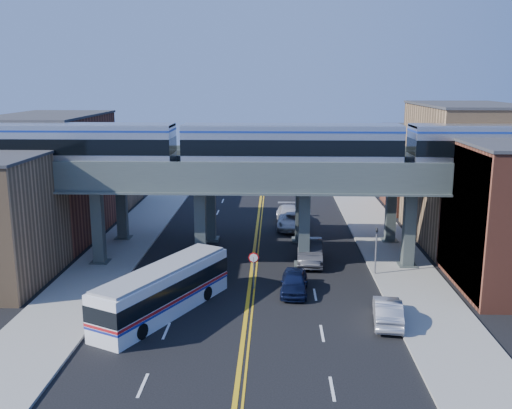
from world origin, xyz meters
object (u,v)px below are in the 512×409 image
car_lane_b (310,251)px  stop_sign (254,265)px  traffic_signal (376,246)px  car_lane_a (294,282)px  transit_train (291,146)px  car_parked_curb (388,311)px  car_lane_c (292,221)px  transit_bus (164,291)px  car_lane_d (289,215)px

car_lane_b → stop_sign: bearing=-123.0°
traffic_signal → car_lane_a: bearing=-149.1°
transit_train → car_parked_curb: bearing=-62.0°
stop_sign → car_lane_c: size_ratio=0.48×
transit_bus → car_lane_a: (8.20, 3.75, -0.70)m
car_lane_a → car_parked_curb: car_lane_a is taller
stop_sign → transit_bus: bearing=-140.8°
transit_bus → car_lane_b: (9.64, 10.38, -0.56)m
transit_train → car_lane_a: transit_train is taller
car_lane_d → car_parked_curb: (5.34, -23.75, -0.11)m
transit_train → car_lane_c: transit_train is taller
transit_bus → car_lane_a: size_ratio=2.45×
transit_bus → car_parked_curb: size_ratio=2.40×
transit_train → car_lane_c: bearing=87.5°
stop_sign → traffic_signal: size_ratio=0.64×
transit_bus → car_parked_curb: (13.61, -1.05, -0.71)m
traffic_signal → car_lane_c: (-5.77, 13.48, -1.55)m
stop_sign → car_lane_b: 7.36m
transit_bus → transit_train: bearing=-13.8°
transit_train → car_lane_c: (0.50, 11.48, -8.63)m
transit_train → car_lane_c: 14.37m
transit_bus → car_lane_b: transit_bus is taller
car_lane_b → car_lane_d: (-1.37, 12.33, -0.05)m
traffic_signal → transit_train: bearing=162.3°
car_parked_curb → transit_train: bearing=-54.8°
car_lane_c → car_parked_curb: bearing=-69.2°
stop_sign → traffic_signal: 9.41m
transit_train → car_parked_curb: size_ratio=10.95×
car_lane_a → car_lane_b: bearing=81.5°
car_lane_a → car_parked_curb: size_ratio=0.98×
transit_train → car_parked_curb: 14.66m
transit_train → car_lane_b: transit_train is taller
transit_train → stop_sign: bearing=-117.7°
car_lane_c → car_parked_curb: (5.07, -21.94, -0.00)m
stop_sign → transit_bus: 6.99m
traffic_signal → car_lane_a: 7.29m
car_lane_a → stop_sign: bearing=170.4°
transit_train → car_lane_d: bearing=89.0°
stop_sign → car_lane_d: stop_sign is taller
transit_train → car_lane_a: bearing=-88.4°
stop_sign → car_lane_a: (2.79, -0.66, -0.99)m
transit_bus → car_lane_a: 9.05m
car_lane_d → car_lane_c: bearing=-83.4°
car_lane_c → car_lane_d: car_lane_d is taller
transit_bus → car_lane_b: bearing=-16.2°
car_parked_curb → car_lane_a: bearing=-34.4°
car_parked_curb → car_lane_c: bearing=-69.9°
car_lane_a → car_parked_curb: (5.41, -4.79, -0.01)m
car_lane_a → car_lane_d: (0.07, 18.95, 0.10)m
transit_train → transit_bus: bearing=-130.5°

